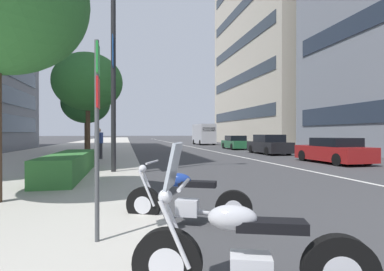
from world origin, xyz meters
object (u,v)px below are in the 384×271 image
(delivery_van_ahead, at_px, (204,134))
(street_lamp_with_banners, at_px, (122,33))
(motorcycle_far_end_row, at_px, (186,201))
(motorcycle_by_sign_pole, at_px, (246,255))
(street_tree_by_lamp_post, at_px, (86,103))
(car_mid_block_traffic, at_px, (333,151))
(car_lead_in_lane, at_px, (235,143))
(pedestrian_on_plaza, at_px, (99,143))
(car_following_behind, at_px, (269,145))
(street_tree_near_plaza_corner, at_px, (88,82))
(parking_sign_by_curb, at_px, (97,116))

(delivery_van_ahead, relative_size, street_lamp_with_banners, 0.58)
(motorcycle_far_end_row, height_order, street_lamp_with_banners, street_lamp_with_banners)
(motorcycle_by_sign_pole, xyz_separation_m, street_tree_by_lamp_post, (21.34, 4.03, 3.42))
(motorcycle_by_sign_pole, distance_m, car_mid_block_traffic, 15.03)
(street_tree_by_lamp_post, bearing_deg, motorcycle_far_end_row, -168.12)
(motorcycle_by_sign_pole, relative_size, motorcycle_far_end_row, 1.04)
(motorcycle_far_end_row, height_order, car_lead_in_lane, car_lead_in_lane)
(delivery_van_ahead, height_order, pedestrian_on_plaza, delivery_van_ahead)
(car_lead_in_lane, bearing_deg, street_tree_by_lamp_post, 111.12)
(car_mid_block_traffic, distance_m, delivery_van_ahead, 26.85)
(motorcycle_far_end_row, bearing_deg, street_lamp_with_banners, -56.12)
(car_mid_block_traffic, height_order, car_following_behind, car_following_behind)
(street_tree_near_plaza_corner, xyz_separation_m, pedestrian_on_plaza, (1.97, -0.35, -3.10))
(street_lamp_with_banners, relative_size, street_tree_near_plaza_corner, 1.63)
(motorcycle_by_sign_pole, bearing_deg, street_lamp_with_banners, -62.93)
(motorcycle_far_end_row, bearing_deg, motorcycle_by_sign_pole, 115.60)
(car_mid_block_traffic, bearing_deg, street_tree_near_plaza_corner, 81.45)
(motorcycle_far_end_row, bearing_deg, street_tree_near_plaza_corner, -50.92)
(delivery_van_ahead, bearing_deg, car_mid_block_traffic, 178.54)
(car_lead_in_lane, distance_m, parking_sign_by_curb, 26.99)
(car_mid_block_traffic, xyz_separation_m, pedestrian_on_plaza, (3.60, 12.32, 0.39))
(delivery_van_ahead, bearing_deg, car_following_behind, 178.52)
(street_tree_by_lamp_post, bearing_deg, street_lamp_with_banners, -167.09)
(car_following_behind, xyz_separation_m, street_tree_near_plaza_corner, (-5.69, 12.63, 3.43))
(street_tree_near_plaza_corner, bearing_deg, motorcycle_far_end_row, -164.88)
(car_lead_in_lane, bearing_deg, street_lamp_with_banners, 149.44)
(parking_sign_by_curb, xyz_separation_m, pedestrian_on_plaza, (13.49, 1.11, -0.79))
(street_tree_by_lamp_post, bearing_deg, car_mid_block_traffic, -125.67)
(motorcycle_by_sign_pole, distance_m, motorcycle_far_end_row, 2.51)
(delivery_van_ahead, xyz_separation_m, street_tree_by_lamp_post, (-16.95, 13.64, 2.35))
(street_tree_near_plaza_corner, xyz_separation_m, street_tree_by_lamp_post, (8.27, 1.11, -0.26))
(car_lead_in_lane, xyz_separation_m, street_lamp_with_banners, (-17.07, 10.94, 4.73))
(street_lamp_with_banners, distance_m, pedestrian_on_plaza, 7.55)
(motorcycle_far_end_row, relative_size, street_lamp_with_banners, 0.23)
(delivery_van_ahead, xyz_separation_m, parking_sign_by_curb, (-36.73, 11.07, 0.30))
(street_lamp_with_banners, bearing_deg, car_lead_in_lane, -32.66)
(motorcycle_far_end_row, bearing_deg, parking_sign_by_curb, 58.61)
(delivery_van_ahead, distance_m, street_tree_near_plaza_corner, 28.28)
(street_lamp_with_banners, relative_size, street_tree_by_lamp_post, 1.69)
(motorcycle_far_end_row, relative_size, car_following_behind, 0.46)
(car_mid_block_traffic, relative_size, parking_sign_by_curb, 1.61)
(parking_sign_by_curb, bearing_deg, car_mid_block_traffic, -48.56)
(street_tree_near_plaza_corner, bearing_deg, street_lamp_with_banners, -157.07)
(car_lead_in_lane, bearing_deg, parking_sign_by_curb, 157.58)
(street_tree_by_lamp_post, bearing_deg, street_tree_near_plaza_corner, -172.36)
(pedestrian_on_plaza, bearing_deg, street_tree_near_plaza_corner, 9.81)
(car_lead_in_lane, relative_size, street_lamp_with_banners, 0.49)
(motorcycle_far_end_row, distance_m, car_mid_block_traffic, 13.28)
(motorcycle_by_sign_pole, xyz_separation_m, delivery_van_ahead, (38.28, -9.61, 1.07))
(street_lamp_with_banners, height_order, street_tree_near_plaza_corner, street_lamp_with_banners)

